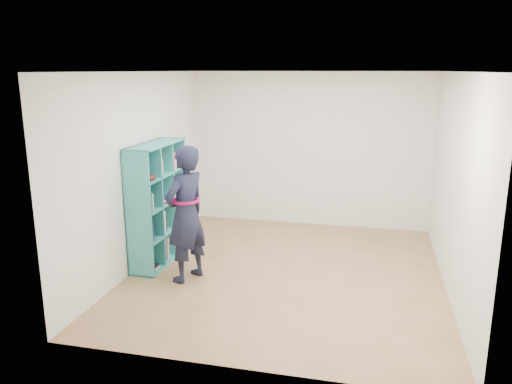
# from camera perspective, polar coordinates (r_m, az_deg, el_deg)

# --- Properties ---
(floor) EXTENTS (4.50, 4.50, 0.00)m
(floor) POSITION_cam_1_polar(r_m,az_deg,el_deg) (6.71, 3.45, -9.21)
(floor) COLOR olive
(floor) RESTS_ON ground
(ceiling) EXTENTS (4.50, 4.50, 0.00)m
(ceiling) POSITION_cam_1_polar(r_m,az_deg,el_deg) (6.18, 3.81, 13.57)
(ceiling) COLOR white
(ceiling) RESTS_ON wall_back
(wall_left) EXTENTS (0.02, 4.50, 2.60)m
(wall_left) POSITION_cam_1_polar(r_m,az_deg,el_deg) (6.93, -12.91, 2.46)
(wall_left) COLOR silver
(wall_left) RESTS_ON floor
(wall_right) EXTENTS (0.02, 4.50, 2.60)m
(wall_right) POSITION_cam_1_polar(r_m,az_deg,el_deg) (6.31, 21.82, 0.71)
(wall_right) COLOR silver
(wall_right) RESTS_ON floor
(wall_back) EXTENTS (4.00, 0.02, 2.60)m
(wall_back) POSITION_cam_1_polar(r_m,az_deg,el_deg) (8.51, 6.19, 4.79)
(wall_back) COLOR silver
(wall_back) RESTS_ON floor
(wall_front) EXTENTS (4.00, 0.02, 2.60)m
(wall_front) POSITION_cam_1_polar(r_m,az_deg,el_deg) (4.19, -1.59, -4.58)
(wall_front) COLOR silver
(wall_front) RESTS_ON floor
(bookshelf) EXTENTS (0.36, 1.25, 1.66)m
(bookshelf) POSITION_cam_1_polar(r_m,az_deg,el_deg) (7.01, -11.35, -1.41)
(bookshelf) COLOR teal
(bookshelf) RESTS_ON floor
(person) EXTENTS (0.63, 0.75, 1.74)m
(person) POSITION_cam_1_polar(r_m,az_deg,el_deg) (6.29, -8.03, -2.51)
(person) COLOR black
(person) RESTS_ON floor
(smartphone) EXTENTS (0.05, 0.09, 0.13)m
(smartphone) POSITION_cam_1_polar(r_m,az_deg,el_deg) (6.41, -8.45, -1.16)
(smartphone) COLOR silver
(smartphone) RESTS_ON person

